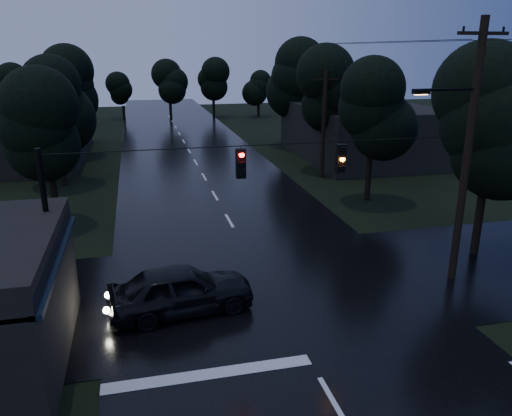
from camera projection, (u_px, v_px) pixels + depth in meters
name	position (u px, v px, depth m)	size (l,w,h in m)	color
main_road	(204.00, 177.00, 36.20)	(12.00, 120.00, 0.02)	black
cross_street	(267.00, 286.00, 19.53)	(60.00, 9.00, 0.02)	black
building_far_right	(361.00, 131.00, 42.35)	(10.00, 14.00, 4.40)	black
building_far_left	(20.00, 129.00, 41.60)	(10.00, 16.00, 5.00)	black
utility_pole_main	(466.00, 150.00, 18.65)	(3.50, 0.30, 10.00)	black
utility_pole_far	(324.00, 124.00, 35.02)	(2.00, 0.30, 7.50)	black
anchor_pole_left	(50.00, 240.00, 16.02)	(0.18, 0.18, 6.00)	black
span_signals	(291.00, 160.00, 17.12)	(15.00, 0.37, 1.12)	black
tree_corner_near	(493.00, 121.00, 20.86)	(4.48, 4.48, 9.44)	black
tree_left_a	(45.00, 124.00, 25.20)	(3.92, 3.92, 8.26)	black
tree_left_b	(54.00, 102.00, 32.36)	(4.20, 4.20, 8.85)	black
tree_left_c	(63.00, 85.00, 41.38)	(4.48, 4.48, 9.44)	black
tree_right_a	(373.00, 108.00, 29.08)	(4.20, 4.20, 8.85)	black
tree_right_b	(332.00, 90.00, 36.52)	(4.48, 4.48, 9.44)	black
tree_right_c	(297.00, 78.00, 45.80)	(4.76, 4.76, 10.03)	black
car	(182.00, 289.00, 17.43)	(2.03, 5.03, 1.72)	black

